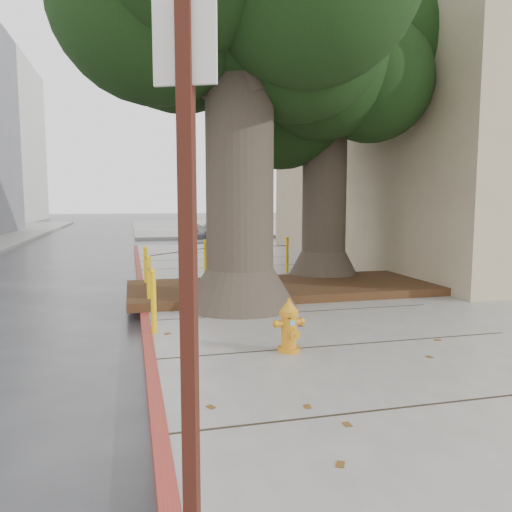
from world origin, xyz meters
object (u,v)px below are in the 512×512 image
at_px(signpost, 188,279).
at_px(car_red, 347,230).
at_px(fire_hydrant, 289,326).
at_px(car_silver, 232,229).

relative_size(signpost, car_red, 0.86).
xyz_separation_m(fire_hydrant, car_silver, (2.95, 18.41, 0.15)).
height_order(car_silver, car_red, car_silver).
relative_size(signpost, car_silver, 0.75).
bearing_deg(car_silver, signpost, 170.64).
height_order(signpost, car_silver, signpost).
bearing_deg(car_silver, fire_hydrant, 173.34).
distance_m(fire_hydrant, signpost, 4.26).
bearing_deg(fire_hydrant, car_red, 55.34).
bearing_deg(car_red, car_silver, 80.15).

